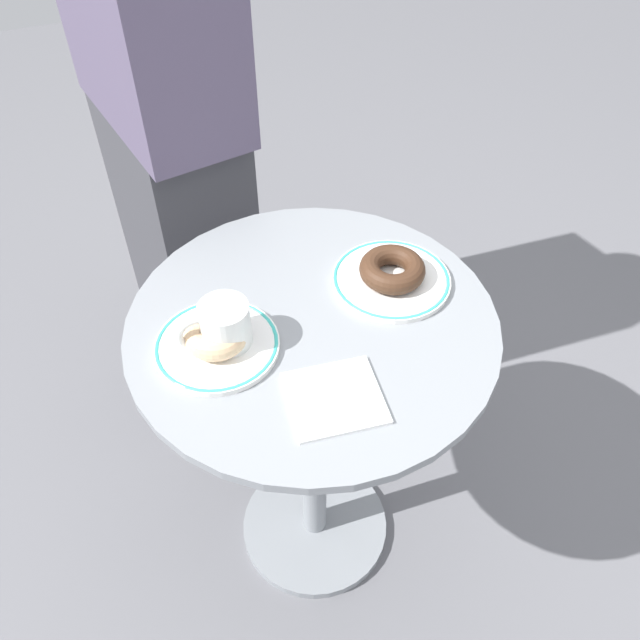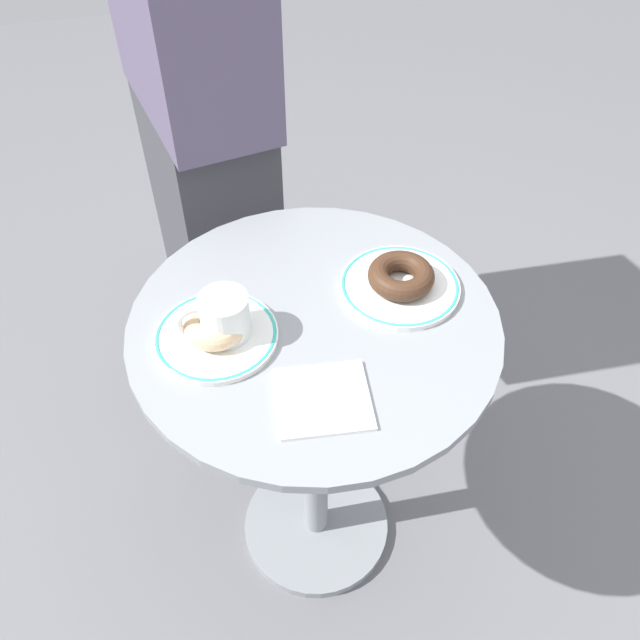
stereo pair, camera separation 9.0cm
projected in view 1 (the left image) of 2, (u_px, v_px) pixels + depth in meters
The scene contains 9 objects.
ground_plane at pixel (315, 529), 1.63m from camera, with size 7.00×7.00×0.02m, color slate.
cafe_table at pixel (313, 411), 1.27m from camera, with size 0.63×0.63×0.75m.
plate_left at pixel (218, 347), 1.04m from camera, with size 0.20×0.20×0.01m.
plate_right at pixel (391, 279), 1.15m from camera, with size 0.21×0.21×0.01m.
donut_glazed at pixel (215, 333), 1.02m from camera, with size 0.10×0.10×0.04m, color #E0B789.
donut_chocolate at pixel (392, 269), 1.13m from camera, with size 0.12×0.12×0.04m, color #422819.
paper_napkin at pixel (335, 398), 0.97m from camera, with size 0.14×0.13×0.01m, color white.
coffee_mug at pixel (223, 327), 1.01m from camera, with size 0.12×0.08×0.09m.
person_figure at pixel (171, 149), 1.42m from camera, with size 0.29×0.48×1.59m.
Camera 1 is at (-0.27, -0.70, 1.53)m, focal length 36.35 mm.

